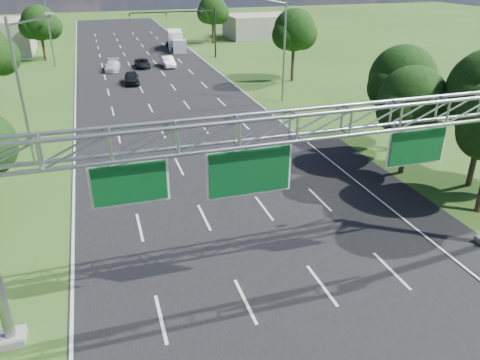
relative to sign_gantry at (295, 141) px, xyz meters
name	(u,v)px	position (x,y,z in m)	size (l,w,h in m)	color
ground	(194,147)	(-0.33, 18.00, -6.89)	(220.00, 220.00, 0.00)	#2D5519
road	(194,147)	(-0.33, 18.00, -6.89)	(18.00, 180.00, 0.02)	black
road_flare	(441,228)	(9.87, 2.00, -6.89)	(3.00, 30.00, 0.02)	black
sign_gantry	(295,141)	(0.00, 0.00, 0.00)	(23.50, 1.00, 9.56)	gray
traffic_signal	(191,22)	(7.15, 53.00, -1.72)	(12.21, 0.24, 7.00)	black
streetlight_l_near	(23,87)	(-11.63, 18.00, -1.31)	(2.97, 0.22, 10.16)	gray
streetlight_l_far	(50,24)	(-11.63, 53.00, -1.31)	(2.97, 0.22, 10.16)	gray
streetlight_r_mid	(283,46)	(10.97, 28.00, -1.31)	(2.97, 0.22, 10.16)	gray
tree_cluster_right	(463,101)	(14.47, 7.19, -1.58)	(9.91, 14.60, 8.68)	#2D2116
tree_verge_lc	(40,25)	(-13.25, 58.04, -1.92)	(5.76, 4.80, 7.62)	#2D2116
tree_verge_rd	(295,32)	(15.75, 36.04, -1.26)	(5.76, 4.80, 8.28)	#2D2116
tree_verge_re	(213,12)	(13.75, 66.04, -1.70)	(5.76, 4.80, 7.84)	#2D2116
building_right	(260,26)	(23.67, 70.00, -4.89)	(12.00, 9.00, 4.00)	#A39A89
car_queue_a	(113,66)	(-4.50, 48.26, -6.25)	(1.80, 4.42, 1.28)	white
car_queue_b	(142,63)	(-0.57, 49.02, -6.33)	(1.86, 4.03, 1.12)	black
car_queue_c	(132,78)	(-2.83, 40.17, -6.20)	(1.64, 4.09, 1.39)	black
car_queue_d	(168,62)	(2.77, 48.50, -6.20)	(1.46, 4.19, 1.38)	white
box_truck	(176,41)	(6.29, 61.34, -5.52)	(2.79, 7.76, 2.86)	white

